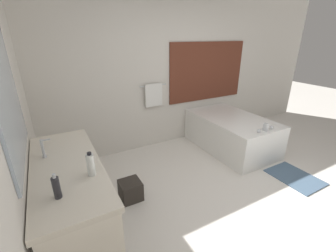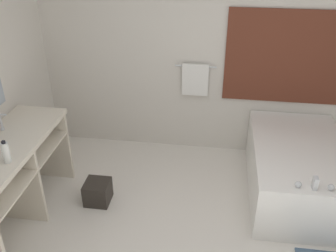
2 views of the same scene
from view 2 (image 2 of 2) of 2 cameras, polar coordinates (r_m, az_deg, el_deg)
wall_back_with_blinds at (r=4.53m, az=8.66°, el=11.40°), size 7.40×0.13×2.70m
vanity_counter at (r=3.87m, az=-22.54°, el=-5.43°), size 0.57×1.51×0.91m
sink_faucet at (r=3.93m, az=-24.07°, el=0.56°), size 0.09×0.04×0.18m
bathtub at (r=4.32m, az=19.02°, el=-6.04°), size 0.97×1.59×0.72m
water_bottle_1 at (r=3.40m, az=-23.47°, el=-3.71°), size 0.06×0.06×0.21m
waste_bin at (r=4.16m, az=-10.66°, el=-9.84°), size 0.26×0.26×0.25m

